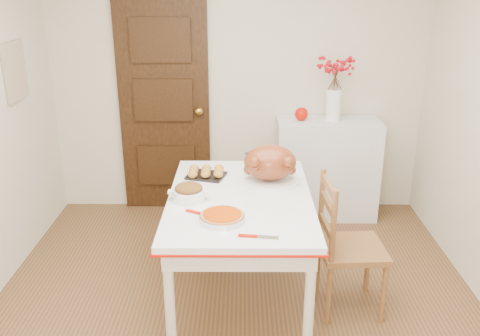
{
  "coord_description": "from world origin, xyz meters",
  "views": [
    {
      "loc": [
        0.04,
        -2.82,
        2.2
      ],
      "look_at": [
        0.03,
        0.34,
        1.02
      ],
      "focal_mm": 38.68,
      "sensor_mm": 36.0,
      "label": 1
    }
  ],
  "objects_px": {
    "kitchen_table": "(240,252)",
    "pumpkin_pie": "(222,216)",
    "sideboard": "(326,169)",
    "turkey_platter": "(270,164)",
    "chair_oak": "(352,245)"
  },
  "relations": [
    {
      "from": "kitchen_table",
      "to": "chair_oak",
      "type": "xyz_separation_m",
      "value": [
        0.76,
        -0.02,
        0.07
      ]
    },
    {
      "from": "sideboard",
      "to": "turkey_platter",
      "type": "xyz_separation_m",
      "value": [
        -0.61,
        -1.25,
        0.5
      ]
    },
    {
      "from": "chair_oak",
      "to": "kitchen_table",
      "type": "bearing_deg",
      "value": 85.05
    },
    {
      "from": "sideboard",
      "to": "pumpkin_pie",
      "type": "xyz_separation_m",
      "value": [
        -0.92,
        -1.84,
        0.39
      ]
    },
    {
      "from": "kitchen_table",
      "to": "chair_oak",
      "type": "bearing_deg",
      "value": -1.52
    },
    {
      "from": "sideboard",
      "to": "kitchen_table",
      "type": "xyz_separation_m",
      "value": [
        -0.82,
        -1.49,
        -0.05
      ]
    },
    {
      "from": "turkey_platter",
      "to": "chair_oak",
      "type": "bearing_deg",
      "value": -36.95
    },
    {
      "from": "kitchen_table",
      "to": "pumpkin_pie",
      "type": "relative_size",
      "value": 5.17
    },
    {
      "from": "chair_oak",
      "to": "turkey_platter",
      "type": "bearing_deg",
      "value": 60.94
    },
    {
      "from": "pumpkin_pie",
      "to": "sideboard",
      "type": "bearing_deg",
      "value": 63.52
    },
    {
      "from": "sideboard",
      "to": "kitchen_table",
      "type": "height_order",
      "value": "sideboard"
    },
    {
      "from": "sideboard",
      "to": "turkey_platter",
      "type": "distance_m",
      "value": 1.47
    },
    {
      "from": "turkey_platter",
      "to": "pumpkin_pie",
      "type": "height_order",
      "value": "turkey_platter"
    },
    {
      "from": "turkey_platter",
      "to": "pumpkin_pie",
      "type": "relative_size",
      "value": 1.56
    },
    {
      "from": "kitchen_table",
      "to": "turkey_platter",
      "type": "relative_size",
      "value": 3.31
    }
  ]
}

